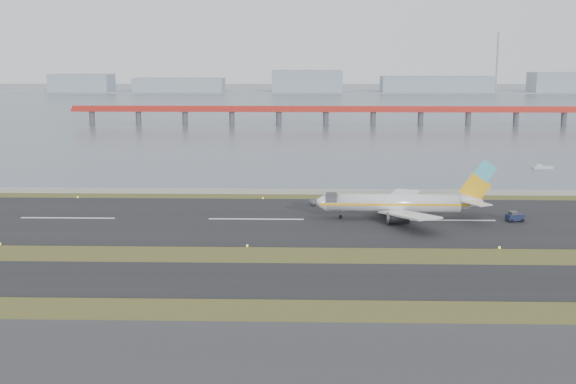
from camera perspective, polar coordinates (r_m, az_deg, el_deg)
name	(u,v)px	position (r m, az deg, el deg)	size (l,w,h in m)	color
ground	(244,258)	(122.88, -3.53, -5.26)	(1000.00, 1000.00, 0.00)	#3B4B1B
taxiway_strip	(237,279)	(111.41, -4.07, -6.91)	(1000.00, 18.00, 0.10)	black
runway_strip	(256,219)	(151.86, -2.53, -2.17)	(1000.00, 45.00, 0.10)	black
seawall	(265,191)	(181.11, -1.86, 0.05)	(1000.00, 2.50, 1.00)	#989892
bay_water	(294,101)	(578.84, 0.50, 7.19)	(1400.00, 800.00, 1.30)	#455163
red_pier	(326,111)	(368.82, 3.02, 6.43)	(260.00, 5.00, 10.20)	#B4271E
far_shoreline	(311,86)	(738.29, 1.80, 8.37)	(1400.00, 80.00, 60.50)	#8B98A4
airliner	(400,203)	(153.19, 8.86, -0.88)	(38.52, 32.89, 12.80)	silver
pushback_tug	(515,217)	(156.64, 17.47, -1.88)	(3.78, 2.67, 2.20)	#141A37
workboat_near	(542,167)	(234.94, 19.44, 1.85)	(6.18, 2.33, 1.47)	#B8B8BC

